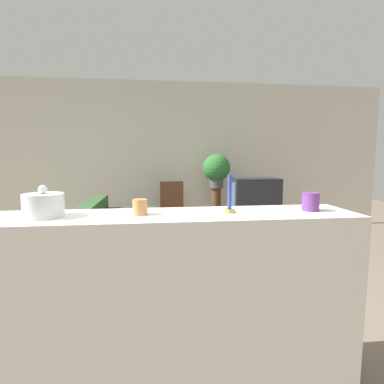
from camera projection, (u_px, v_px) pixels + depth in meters
ground_plane at (139, 341)px, 2.23m from camera, size 14.00×14.00×0.00m
wall_back at (147, 157)px, 5.45m from camera, size 9.00×0.06×2.70m
couch at (116, 243)px, 3.80m from camera, size 0.94×1.94×0.77m
tv_stand at (254, 228)px, 4.67m from camera, size 0.77×0.59×0.50m
television at (254, 195)px, 4.61m from camera, size 0.72×0.45×0.54m
wooden_chair at (172, 208)px, 5.02m from camera, size 0.44×0.44×0.94m
plant_stand at (216, 211)px, 5.22m from camera, size 0.16×0.16×0.82m
potted_plant at (217, 169)px, 5.13m from camera, size 0.47×0.47×0.58m
foreground_counter at (134, 303)px, 1.74m from camera, size 2.60×0.44×1.05m
decorative_bowl at (44, 205)px, 1.61m from camera, size 0.21×0.21×0.17m
candle_jar at (140, 207)px, 1.68m from camera, size 0.08×0.08×0.09m
candlestick at (229, 201)px, 1.74m from camera, size 0.07×0.07×0.22m
coffee_tin at (311, 202)px, 1.80m from camera, size 0.10×0.10×0.11m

